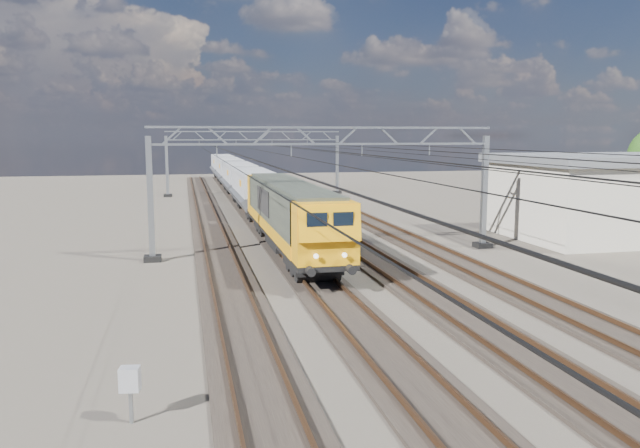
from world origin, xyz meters
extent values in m
plane|color=#2B2520|center=(0.00, 0.00, 0.00)|extent=(160.00, 160.00, 0.00)
cube|color=black|center=(-6.00, 0.00, 0.06)|extent=(2.60, 140.00, 0.12)
cube|color=brown|center=(-6.72, 0.00, 0.22)|extent=(0.08, 140.00, 0.16)
cube|color=brown|center=(-5.28, 0.00, 0.22)|extent=(0.08, 140.00, 0.16)
cube|color=black|center=(-2.00, 0.00, 0.06)|extent=(2.60, 140.00, 0.12)
cube|color=brown|center=(-2.72, 0.00, 0.22)|extent=(0.08, 140.00, 0.16)
cube|color=brown|center=(-1.28, 0.00, 0.22)|extent=(0.08, 140.00, 0.16)
cube|color=black|center=(2.00, 0.00, 0.06)|extent=(2.60, 140.00, 0.12)
cube|color=brown|center=(1.28, 0.00, 0.22)|extent=(0.08, 140.00, 0.16)
cube|color=brown|center=(2.72, 0.00, 0.22)|extent=(0.08, 140.00, 0.16)
cube|color=black|center=(6.00, 0.00, 0.06)|extent=(2.60, 140.00, 0.12)
cube|color=brown|center=(5.28, 0.00, 0.22)|extent=(0.08, 140.00, 0.16)
cube|color=brown|center=(6.72, 0.00, 0.22)|extent=(0.08, 140.00, 0.16)
cube|color=gray|center=(-9.50, 4.00, 3.30)|extent=(0.30, 0.30, 6.60)
cube|color=gray|center=(9.50, 4.00, 3.30)|extent=(0.30, 0.30, 6.60)
cube|color=black|center=(-9.50, 4.00, 0.15)|extent=(0.90, 0.90, 0.30)
cube|color=black|center=(9.50, 4.00, 0.15)|extent=(0.90, 0.90, 0.30)
cube|color=gray|center=(0.00, 4.00, 7.05)|extent=(19.30, 0.18, 0.12)
cube|color=gray|center=(0.00, 4.00, 6.15)|extent=(19.30, 0.18, 0.12)
cube|color=gray|center=(-8.31, 4.00, 6.60)|extent=(1.03, 0.10, 0.94)
cube|color=gray|center=(-5.94, 4.00, 6.60)|extent=(1.03, 0.10, 0.94)
cube|color=gray|center=(-3.56, 4.00, 6.60)|extent=(1.03, 0.10, 0.94)
cube|color=gray|center=(-1.19, 4.00, 6.60)|extent=(1.03, 0.10, 0.94)
cube|color=gray|center=(1.19, 4.00, 6.60)|extent=(1.03, 0.10, 0.94)
cube|color=gray|center=(3.56, 4.00, 6.60)|extent=(1.03, 0.10, 0.94)
cube|color=gray|center=(5.94, 4.00, 6.60)|extent=(1.03, 0.10, 0.94)
cube|color=gray|center=(8.31, 4.00, 6.60)|extent=(1.03, 0.10, 0.94)
cube|color=gray|center=(-6.00, 4.00, 5.82)|extent=(0.06, 0.06, 0.65)
cube|color=gray|center=(-2.00, 4.00, 5.82)|extent=(0.06, 0.06, 0.65)
cube|color=gray|center=(2.00, 4.00, 5.82)|extent=(0.06, 0.06, 0.65)
cube|color=gray|center=(6.00, 4.00, 5.82)|extent=(0.06, 0.06, 0.65)
cube|color=gray|center=(-9.50, 40.00, 3.30)|extent=(0.30, 0.30, 6.60)
cube|color=gray|center=(9.50, 40.00, 3.30)|extent=(0.30, 0.30, 6.60)
cube|color=black|center=(-9.50, 40.00, 0.15)|extent=(0.90, 0.90, 0.30)
cube|color=black|center=(9.50, 40.00, 0.15)|extent=(0.90, 0.90, 0.30)
cube|color=gray|center=(0.00, 40.00, 7.05)|extent=(19.30, 0.18, 0.12)
cube|color=gray|center=(0.00, 40.00, 6.15)|extent=(19.30, 0.18, 0.12)
cube|color=gray|center=(-8.31, 40.00, 6.60)|extent=(1.03, 0.10, 0.94)
cube|color=gray|center=(-5.94, 40.00, 6.60)|extent=(1.03, 0.10, 0.94)
cube|color=gray|center=(-3.56, 40.00, 6.60)|extent=(1.03, 0.10, 0.94)
cube|color=gray|center=(-1.19, 40.00, 6.60)|extent=(1.03, 0.10, 0.94)
cube|color=gray|center=(1.19, 40.00, 6.60)|extent=(1.03, 0.10, 0.94)
cube|color=gray|center=(3.56, 40.00, 6.60)|extent=(1.03, 0.10, 0.94)
cube|color=gray|center=(5.94, 40.00, 6.60)|extent=(1.03, 0.10, 0.94)
cube|color=gray|center=(8.31, 40.00, 6.60)|extent=(1.03, 0.10, 0.94)
cube|color=gray|center=(-6.00, 40.00, 5.82)|extent=(0.06, 0.06, 0.65)
cube|color=gray|center=(-2.00, 40.00, 5.82)|extent=(0.06, 0.06, 0.65)
cube|color=gray|center=(2.00, 40.00, 5.82)|extent=(0.06, 0.06, 0.65)
cube|color=gray|center=(6.00, 40.00, 5.82)|extent=(0.06, 0.06, 0.65)
cylinder|color=black|center=(-6.00, 8.00, 5.50)|extent=(0.03, 140.00, 0.03)
cylinder|color=black|center=(-6.00, 8.00, 6.00)|extent=(0.03, 140.00, 0.03)
cylinder|color=black|center=(-2.00, 8.00, 5.50)|extent=(0.03, 140.00, 0.03)
cylinder|color=black|center=(-2.00, 8.00, 6.00)|extent=(0.03, 140.00, 0.03)
cylinder|color=black|center=(2.00, 8.00, 5.50)|extent=(0.03, 140.00, 0.03)
cylinder|color=black|center=(2.00, 8.00, 6.00)|extent=(0.03, 140.00, 0.03)
cylinder|color=black|center=(6.00, 8.00, 5.50)|extent=(0.03, 140.00, 0.03)
cylinder|color=black|center=(6.00, 8.00, 6.00)|extent=(0.03, 140.00, 0.03)
cube|color=black|center=(-2.00, -1.58, 0.75)|extent=(2.20, 3.60, 0.60)
cube|color=black|center=(-2.00, 11.42, 0.75)|extent=(2.20, 3.60, 0.60)
cube|color=black|center=(-2.00, 4.92, 1.13)|extent=(2.65, 20.00, 0.25)
cube|color=black|center=(-2.00, 4.92, 0.75)|extent=(2.20, 4.50, 0.75)
cube|color=#272D25|center=(-2.00, 4.92, 2.55)|extent=(2.65, 17.00, 2.60)
cube|color=orange|center=(-3.34, 4.92, 1.55)|extent=(0.04, 17.00, 0.60)
cube|color=orange|center=(-0.66, 4.92, 1.55)|extent=(0.04, 17.00, 0.60)
cube|color=black|center=(-3.35, 5.92, 2.90)|extent=(0.05, 5.00, 1.40)
cube|color=black|center=(-0.65, 5.92, 2.90)|extent=(0.05, 5.00, 1.40)
cube|color=#272D25|center=(-2.00, 4.92, 3.92)|extent=(2.25, 18.00, 0.15)
cube|color=orange|center=(-2.00, -4.18, 2.55)|extent=(2.65, 1.80, 2.60)
cube|color=orange|center=(-2.00, -5.13, 3.05)|extent=(2.60, 0.46, 1.52)
cube|color=black|center=(-2.55, -5.23, 3.15)|extent=(0.85, 0.08, 0.75)
cube|color=black|center=(-1.45, -5.23, 3.15)|extent=(0.85, 0.08, 0.75)
cylinder|color=black|center=(-2.85, -5.38, 1.15)|extent=(0.36, 0.50, 0.36)
cylinder|color=black|center=(-1.15, -5.38, 1.15)|extent=(0.36, 0.50, 0.36)
cylinder|color=white|center=(-2.60, -5.28, 1.75)|extent=(0.20, 0.08, 0.20)
cylinder|color=white|center=(-1.40, -5.28, 1.75)|extent=(0.20, 0.08, 0.20)
cube|color=orange|center=(-2.00, 14.02, 2.55)|extent=(2.65, 1.80, 2.60)
cube|color=orange|center=(-2.00, 14.97, 3.05)|extent=(2.60, 0.46, 1.52)
cube|color=black|center=(-2.55, 15.07, 3.15)|extent=(0.85, 0.08, 0.75)
cube|color=black|center=(-1.45, 15.07, 3.15)|extent=(0.85, 0.08, 0.75)
cylinder|color=black|center=(-2.85, 15.22, 1.15)|extent=(0.36, 0.50, 0.36)
cylinder|color=black|center=(-1.15, 15.22, 1.15)|extent=(0.36, 0.50, 0.36)
cylinder|color=white|center=(-2.60, 15.12, 1.75)|extent=(0.20, 0.08, 0.20)
cylinder|color=white|center=(-1.40, 15.12, 1.75)|extent=(0.20, 0.08, 0.20)
cube|color=black|center=(-2.00, 18.12, 0.72)|extent=(2.20, 2.60, 0.55)
cube|color=black|center=(-2.00, 27.12, 0.72)|extent=(2.20, 2.60, 0.55)
cube|color=black|center=(-2.00, 22.62, 1.08)|extent=(2.40, 13.00, 0.20)
cube|color=gray|center=(-2.00, 22.62, 2.80)|extent=(2.80, 12.00, 1.80)
cube|color=#46494D|center=(-2.95, 22.62, 1.55)|extent=(1.48, 12.00, 1.36)
cube|color=#46494D|center=(-1.05, 22.62, 1.55)|extent=(1.48, 12.00, 1.36)
cube|color=orange|center=(-3.42, 19.62, 2.90)|extent=(0.04, 1.20, 0.50)
cube|color=black|center=(-2.00, 32.32, 0.72)|extent=(2.20, 2.60, 0.55)
cube|color=black|center=(-2.00, 41.32, 0.72)|extent=(2.20, 2.60, 0.55)
cube|color=black|center=(-2.00, 36.82, 1.08)|extent=(2.40, 13.00, 0.20)
cube|color=gray|center=(-2.00, 36.82, 2.80)|extent=(2.80, 12.00, 1.80)
cube|color=#46494D|center=(-2.95, 36.82, 1.55)|extent=(1.48, 12.00, 1.36)
cube|color=#46494D|center=(-1.05, 36.82, 1.55)|extent=(1.48, 12.00, 1.36)
cube|color=orange|center=(-3.42, 33.82, 2.90)|extent=(0.04, 1.20, 0.50)
cube|color=black|center=(-2.00, 46.52, 0.72)|extent=(2.20, 2.60, 0.55)
cube|color=black|center=(-2.00, 55.52, 0.72)|extent=(2.20, 2.60, 0.55)
cube|color=black|center=(-2.00, 51.02, 1.08)|extent=(2.40, 13.00, 0.20)
cube|color=gray|center=(-2.00, 51.02, 2.80)|extent=(2.80, 12.00, 1.80)
cube|color=#46494D|center=(-2.95, 51.02, 1.55)|extent=(1.48, 12.00, 1.36)
cube|color=#46494D|center=(-1.05, 51.02, 1.55)|extent=(1.48, 12.00, 1.36)
cube|color=orange|center=(-3.42, 48.02, 2.90)|extent=(0.04, 1.20, 0.50)
cube|color=black|center=(-2.00, 60.72, 0.72)|extent=(2.20, 2.60, 0.55)
cube|color=black|center=(-2.00, 69.72, 0.72)|extent=(2.20, 2.60, 0.55)
cube|color=black|center=(-2.00, 65.22, 1.08)|extent=(2.40, 13.00, 0.20)
cube|color=gray|center=(-2.00, 65.22, 2.80)|extent=(2.80, 12.00, 1.80)
cube|color=#46494D|center=(-2.95, 65.22, 1.55)|extent=(1.48, 12.00, 1.36)
cube|color=#46494D|center=(-1.05, 65.22, 1.55)|extent=(1.48, 12.00, 1.36)
cube|color=orange|center=(-3.42, 62.22, 2.90)|extent=(0.04, 1.20, 0.50)
cube|color=gray|center=(-9.11, -15.34, 0.39)|extent=(0.09, 0.09, 0.79)
cube|color=#ADB0B5|center=(-9.11, -15.34, 1.07)|extent=(0.50, 0.40, 0.56)
camera|label=1|loc=(-7.76, -29.63, 6.61)|focal=35.00mm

